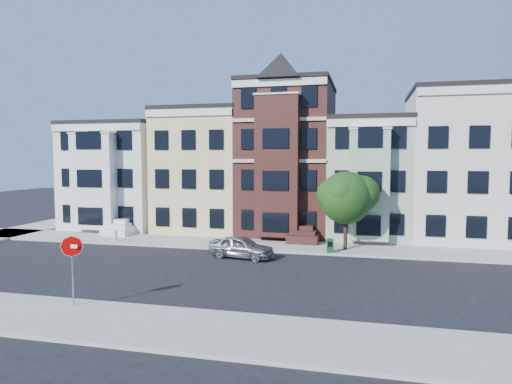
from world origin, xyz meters
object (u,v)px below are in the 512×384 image
(street_tree, at_px, (346,201))
(parked_car, at_px, (241,247))
(stop_sign, at_px, (73,266))
(newspaper_box, at_px, (330,246))
(fire_hydrant, at_px, (116,237))

(street_tree, relative_size, parked_car, 1.56)
(parked_car, relative_size, stop_sign, 1.25)
(newspaper_box, bearing_deg, stop_sign, -136.00)
(fire_hydrant, distance_m, stop_sign, 14.85)
(fire_hydrant, bearing_deg, stop_sign, -65.63)
(street_tree, distance_m, newspaper_box, 3.20)
(newspaper_box, distance_m, fire_hydrant, 15.51)
(street_tree, bearing_deg, newspaper_box, -123.56)
(fire_hydrant, bearing_deg, newspaper_box, -1.13)
(street_tree, distance_m, parked_car, 7.62)
(parked_car, xyz_separation_m, fire_hydrant, (-10.20, 2.52, -0.21))
(newspaper_box, height_order, stop_sign, stop_sign)
(street_tree, xyz_separation_m, newspaper_box, (-0.89, -1.35, -2.76))
(parked_car, xyz_separation_m, newspaper_box, (5.30, 2.21, -0.10))
(parked_car, relative_size, newspaper_box, 4.57)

